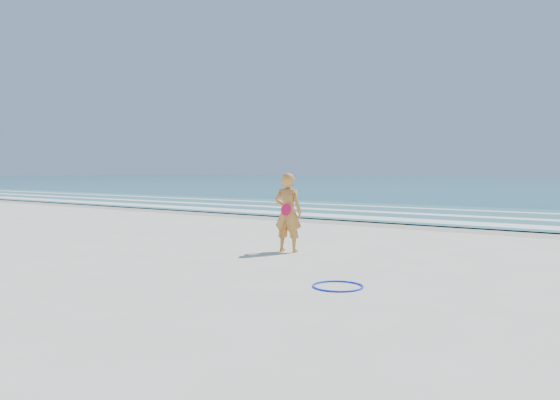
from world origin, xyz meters
The scene contains 8 objects.
ground centered at (0.00, 0.00, 0.00)m, with size 400.00×400.00×0.00m, color silver.
wet_sand centered at (0.00, 9.00, 0.00)m, with size 400.00×2.40×0.00m, color #B2A893.
shallow centered at (0.00, 14.00, 0.04)m, with size 400.00×10.00×0.01m, color #59B7AD.
foam_near centered at (0.00, 10.30, 0.05)m, with size 400.00×1.40×0.01m, color white.
foam_mid centered at (0.00, 13.20, 0.05)m, with size 400.00×0.90×0.01m, color white.
foam_far centered at (0.00, 16.50, 0.05)m, with size 400.00×0.60×0.01m, color white.
hoop centered at (5.06, -0.77, 0.01)m, with size 0.79×0.79×0.03m, color #0E2FFF.
woman centered at (2.28, 1.81, 0.88)m, with size 0.71×0.54×1.75m.
Camera 1 is at (9.26, -8.00, 1.78)m, focal length 35.00 mm.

